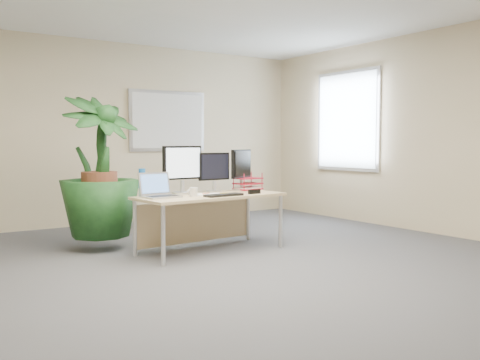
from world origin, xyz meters
TOP-DOWN VIEW (x-y plane):
  - floor at (0.00, 0.00)m, footprint 8.00×8.00m
  - back_wall at (0.00, 4.00)m, footprint 7.00×0.04m
  - whiteboard at (1.20, 3.97)m, footprint 1.30×0.04m
  - window at (3.47, 2.30)m, footprint 0.04×1.30m
  - desk at (0.42, 1.46)m, footprint 1.70×0.81m
  - floor_plant at (-0.55, 2.17)m, footprint 1.09×1.09m
  - monitor_left at (0.21, 1.62)m, footprint 0.49×0.22m
  - monitor_right at (0.62, 1.62)m, footprint 0.41×0.19m
  - monitor_dark at (1.02, 1.64)m, footprint 0.41×0.25m
  - laptop at (-0.16, 1.44)m, footprint 0.38×0.34m
  - keyboard at (0.46, 1.16)m, footprint 0.45×0.18m
  - coffee_mug at (0.17, 1.30)m, footprint 0.13×0.09m
  - spiral_notebook at (0.39, 1.36)m, footprint 0.35×0.30m
  - orange_pen at (0.38, 1.38)m, footprint 0.13×0.06m
  - yellow_highlighter at (0.58, 1.33)m, footprint 0.12×0.03m
  - water_bottle at (-0.28, 1.60)m, footprint 0.08×0.08m
  - letter_tray at (1.11, 1.63)m, footprint 0.32×0.25m
  - stapler at (0.89, 1.18)m, footprint 0.15×0.05m

SIDE VIEW (x-z plane):
  - floor at x=0.00m, z-range 0.00..0.00m
  - desk at x=0.42m, z-range 0.19..0.82m
  - spiral_notebook at x=0.39m, z-range 0.64..0.65m
  - yellow_highlighter at x=0.58m, z-range 0.64..0.65m
  - keyboard at x=0.46m, z-range 0.64..0.66m
  - orange_pen at x=0.38m, z-range 0.65..0.66m
  - stapler at x=0.89m, z-range 0.64..0.69m
  - coffee_mug at x=0.17m, z-range 0.64..0.73m
  - laptop at x=-0.16m, z-range 0.57..0.83m
  - letter_tray at x=1.11m, z-range 0.63..0.77m
  - floor_plant at x=-0.55m, z-range 0.00..1.50m
  - water_bottle at x=-0.28m, z-range 0.63..0.93m
  - monitor_right at x=0.62m, z-range 0.67..1.13m
  - monitor_dark at x=1.02m, z-range 0.67..1.16m
  - monitor_left at x=0.21m, z-range 0.67..1.21m
  - back_wall at x=0.00m, z-range 0.00..2.70m
  - whiteboard at x=1.20m, z-range 1.07..2.02m
  - window at x=3.47m, z-range 0.77..2.33m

